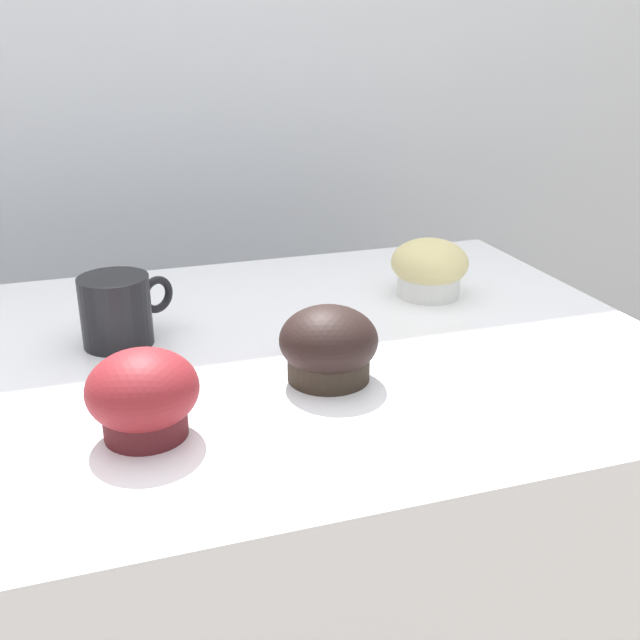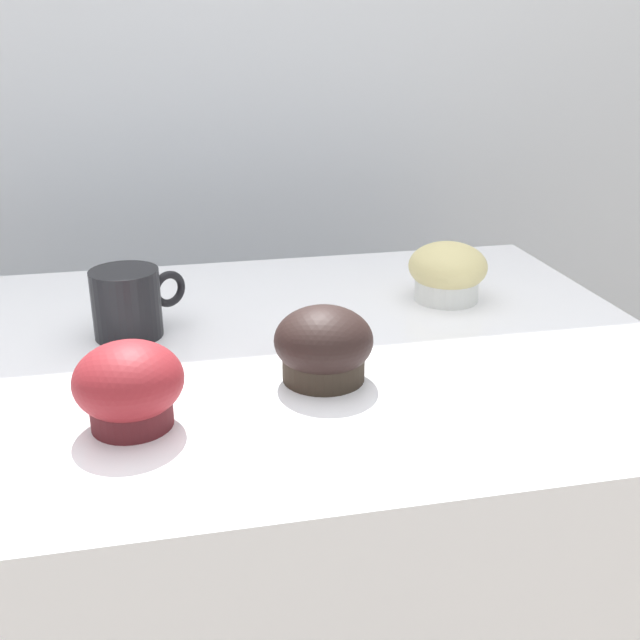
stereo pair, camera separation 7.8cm
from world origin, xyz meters
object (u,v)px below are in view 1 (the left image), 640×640
at_px(muffin_front_center, 329,346).
at_px(coffee_cup, 117,309).
at_px(muffin_back_left, 143,395).
at_px(muffin_back_right, 429,268).

bearing_deg(muffin_front_center, coffee_cup, 140.74).
relative_size(muffin_back_left, muffin_back_right, 0.96).
relative_size(muffin_front_center, coffee_cup, 0.92).
bearing_deg(muffin_front_center, muffin_back_right, 43.49).
height_order(muffin_back_left, muffin_back_right, muffin_back_left).
xyz_separation_m(muffin_back_right, coffee_cup, (-0.40, -0.04, 0.00)).
distance_m(muffin_back_left, coffee_cup, 0.21).
bearing_deg(muffin_back_left, coffee_cup, 91.62).
xyz_separation_m(muffin_front_center, muffin_back_right, (0.20, 0.19, 0.00)).
distance_m(muffin_front_center, muffin_back_right, 0.28).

